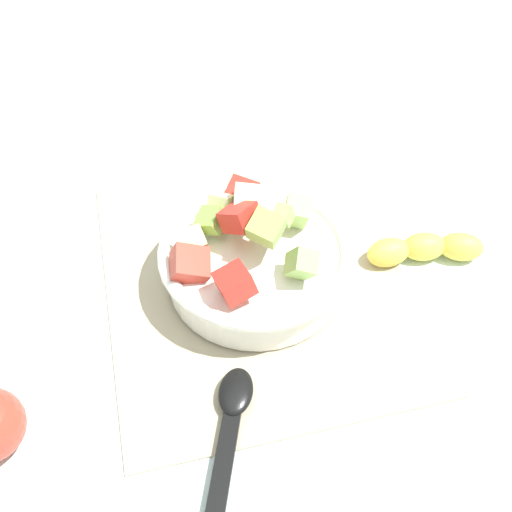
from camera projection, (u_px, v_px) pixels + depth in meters
ground_plane at (255, 277)px, 0.75m from camera, size 2.40×2.40×0.00m
placemat at (255, 276)px, 0.75m from camera, size 0.43×0.36×0.01m
salad_bowl at (255, 258)px, 0.71m from camera, size 0.23×0.23×0.11m
serving_spoon at (230, 425)px, 0.61m from camera, size 0.19×0.10×0.01m
banana_whole at (425, 249)px, 0.76m from camera, size 0.06×0.15×0.04m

